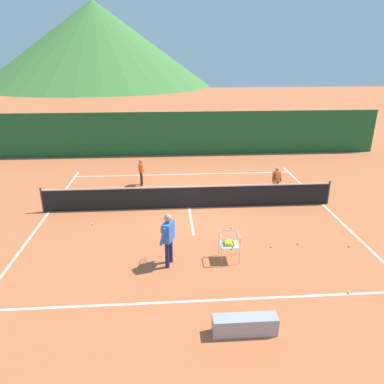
{
  "coord_description": "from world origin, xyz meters",
  "views": [
    {
      "loc": [
        -0.85,
        -13.83,
        6.05
      ],
      "look_at": [
        0.05,
        -1.07,
        1.12
      ],
      "focal_mm": 33.3,
      "sensor_mm": 36.0,
      "label": 1
    }
  ],
  "objects_px": {
    "student_0": "(141,170)",
    "tennis_ball_5": "(92,224)",
    "tennis_ball_1": "(271,246)",
    "tennis_net": "(189,197)",
    "tennis_ball_4": "(298,243)",
    "tennis_ball_0": "(230,240)",
    "tennis_ball_6": "(349,246)",
    "student_1": "(276,178)",
    "tennis_ball_2": "(231,228)",
    "tennis_ball_7": "(349,293)",
    "instructor": "(168,235)",
    "courtside_bench": "(245,325)",
    "tennis_ball_3": "(232,249)",
    "ball_cart": "(229,243)"
  },
  "relations": [
    {
      "from": "tennis_ball_2",
      "to": "tennis_ball_3",
      "type": "xyz_separation_m",
      "value": [
        -0.25,
        -1.51,
        0.0
      ]
    },
    {
      "from": "tennis_ball_6",
      "to": "tennis_ball_7",
      "type": "relative_size",
      "value": 1.0
    },
    {
      "from": "student_0",
      "to": "student_1",
      "type": "distance_m",
      "value": 6.49
    },
    {
      "from": "tennis_ball_1",
      "to": "tennis_ball_2",
      "type": "distance_m",
      "value": 1.83
    },
    {
      "from": "tennis_ball_1",
      "to": "tennis_ball_6",
      "type": "height_order",
      "value": "same"
    },
    {
      "from": "tennis_ball_4",
      "to": "tennis_ball_5",
      "type": "xyz_separation_m",
      "value": [
        -7.32,
        2.01,
        0.0
      ]
    },
    {
      "from": "tennis_ball_5",
      "to": "courtside_bench",
      "type": "relative_size",
      "value": 0.05
    },
    {
      "from": "ball_cart",
      "to": "tennis_ball_5",
      "type": "distance_m",
      "value": 5.56
    },
    {
      "from": "student_1",
      "to": "tennis_ball_3",
      "type": "relative_size",
      "value": 19.36
    },
    {
      "from": "tennis_ball_2",
      "to": "student_1",
      "type": "bearing_deg",
      "value": 51.45
    },
    {
      "from": "instructor",
      "to": "courtside_bench",
      "type": "height_order",
      "value": "instructor"
    },
    {
      "from": "tennis_net",
      "to": "tennis_ball_4",
      "type": "xyz_separation_m",
      "value": [
        3.53,
        -3.38,
        -0.47
      ]
    },
    {
      "from": "tennis_ball_0",
      "to": "tennis_ball_2",
      "type": "xyz_separation_m",
      "value": [
        0.23,
        0.95,
        0.0
      ]
    },
    {
      "from": "student_0",
      "to": "tennis_ball_4",
      "type": "height_order",
      "value": "student_0"
    },
    {
      "from": "tennis_ball_0",
      "to": "tennis_ball_5",
      "type": "bearing_deg",
      "value": 161.92
    },
    {
      "from": "tennis_ball_1",
      "to": "tennis_ball_2",
      "type": "height_order",
      "value": "same"
    },
    {
      "from": "tennis_ball_0",
      "to": "student_0",
      "type": "bearing_deg",
      "value": 119.51
    },
    {
      "from": "tennis_ball_6",
      "to": "student_0",
      "type": "bearing_deg",
      "value": 137.77
    },
    {
      "from": "tennis_ball_3",
      "to": "tennis_ball_7",
      "type": "bearing_deg",
      "value": -42.95
    },
    {
      "from": "tennis_ball_4",
      "to": "tennis_ball_5",
      "type": "height_order",
      "value": "same"
    },
    {
      "from": "tennis_ball_6",
      "to": "tennis_ball_5",
      "type": "bearing_deg",
      "value": 165.52
    },
    {
      "from": "tennis_ball_1",
      "to": "tennis_net",
      "type": "bearing_deg",
      "value": 125.84
    },
    {
      "from": "courtside_bench",
      "to": "tennis_ball_6",
      "type": "bearing_deg",
      "value": 40.24
    },
    {
      "from": "student_0",
      "to": "tennis_ball_0",
      "type": "distance_m",
      "value": 6.93
    },
    {
      "from": "tennis_ball_5",
      "to": "tennis_ball_2",
      "type": "bearing_deg",
      "value": -7.47
    },
    {
      "from": "tennis_net",
      "to": "tennis_ball_0",
      "type": "height_order",
      "value": "tennis_net"
    },
    {
      "from": "student_0",
      "to": "tennis_ball_5",
      "type": "height_order",
      "value": "student_0"
    },
    {
      "from": "tennis_ball_7",
      "to": "student_0",
      "type": "bearing_deg",
      "value": 123.88
    },
    {
      "from": "student_1",
      "to": "tennis_ball_2",
      "type": "height_order",
      "value": "student_1"
    },
    {
      "from": "tennis_net",
      "to": "tennis_ball_2",
      "type": "distance_m",
      "value": 2.57
    },
    {
      "from": "tennis_ball_0",
      "to": "courtside_bench",
      "type": "height_order",
      "value": "courtside_bench"
    },
    {
      "from": "tennis_ball_1",
      "to": "tennis_ball_6",
      "type": "bearing_deg",
      "value": -3.44
    },
    {
      "from": "student_0",
      "to": "tennis_ball_4",
      "type": "distance_m",
      "value": 8.57
    },
    {
      "from": "student_0",
      "to": "student_1",
      "type": "bearing_deg",
      "value": -15.64
    },
    {
      "from": "tennis_net",
      "to": "instructor",
      "type": "height_order",
      "value": "instructor"
    },
    {
      "from": "tennis_ball_1",
      "to": "tennis_ball_7",
      "type": "bearing_deg",
      "value": -61.72
    },
    {
      "from": "ball_cart",
      "to": "tennis_ball_5",
      "type": "xyz_separation_m",
      "value": [
        -4.76,
        2.81,
        -0.56
      ]
    },
    {
      "from": "student_1",
      "to": "instructor",
      "type": "bearing_deg",
      "value": -131.84
    },
    {
      "from": "instructor",
      "to": "tennis_ball_3",
      "type": "height_order",
      "value": "instructor"
    },
    {
      "from": "tennis_ball_2",
      "to": "tennis_ball_5",
      "type": "bearing_deg",
      "value": 172.53
    },
    {
      "from": "tennis_net",
      "to": "courtside_bench",
      "type": "distance_m",
      "value": 7.43
    },
    {
      "from": "student_1",
      "to": "tennis_ball_7",
      "type": "bearing_deg",
      "value": -90.99
    },
    {
      "from": "tennis_ball_5",
      "to": "tennis_ball_1",
      "type": "bearing_deg",
      "value": -18.79
    },
    {
      "from": "instructor",
      "to": "tennis_net",
      "type": "bearing_deg",
      "value": 78.3
    },
    {
      "from": "tennis_ball_7",
      "to": "ball_cart",
      "type": "bearing_deg",
      "value": 146.81
    },
    {
      "from": "student_0",
      "to": "tennis_ball_2",
      "type": "height_order",
      "value": "student_0"
    },
    {
      "from": "tennis_ball_2",
      "to": "tennis_ball_3",
      "type": "height_order",
      "value": "same"
    },
    {
      "from": "ball_cart",
      "to": "student_0",
      "type": "bearing_deg",
      "value": 113.68
    },
    {
      "from": "tennis_ball_1",
      "to": "tennis_ball_5",
      "type": "height_order",
      "value": "same"
    },
    {
      "from": "student_0",
      "to": "instructor",
      "type": "bearing_deg",
      "value": -80.11
    }
  ]
}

